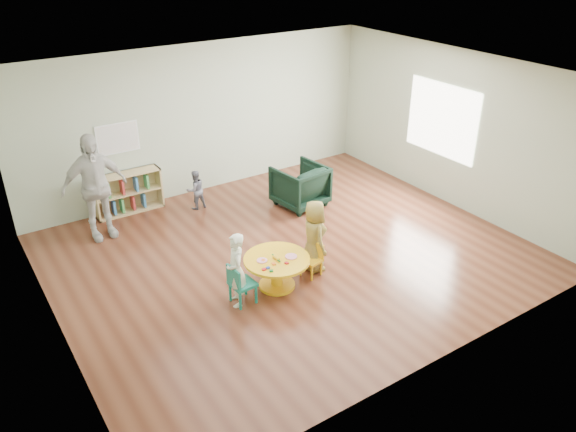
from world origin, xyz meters
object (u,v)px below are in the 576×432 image
object	(u,v)px
bookshelf	(127,193)
child_right	(314,236)
activity_table	(277,267)
armchair	(300,186)
adult_caretaker	(94,187)
kid_chair_right	(313,258)
kid_chair_left	(240,283)
child_left	(236,270)
toddler	(196,190)

from	to	relation	value
bookshelf	child_right	bearing A→B (deg)	-63.82
activity_table	armchair	xyz separation A→B (m)	(1.78, 2.00, 0.06)
adult_caretaker	kid_chair_right	bearing A→B (deg)	-53.87
armchair	kid_chair_left	bearing A→B (deg)	33.11
activity_table	kid_chair_left	bearing A→B (deg)	-174.24
activity_table	child_right	xyz separation A→B (m)	(0.72, 0.10, 0.23)
kid_chair_right	armchair	distance (m)	2.33
kid_chair_right	adult_caretaker	world-z (taller)	adult_caretaker
child_left	toddler	xyz separation A→B (m)	(0.79, 2.97, -0.16)
bookshelf	adult_caretaker	bearing A→B (deg)	-136.78
kid_chair_left	bookshelf	size ratio (longest dim) A/B	0.50
toddler	child_left	bearing A→B (deg)	72.89
child_right	kid_chair_left	bearing A→B (deg)	109.24
kid_chair_right	armchair	size ratio (longest dim) A/B	0.59
armchair	toddler	xyz separation A→B (m)	(-1.66, 0.93, -0.02)
kid_chair_left	kid_chair_right	bearing A→B (deg)	88.34
child_left	child_right	distance (m)	1.39
bookshelf	child_left	xyz separation A→B (m)	(0.29, -3.54, 0.17)
toddler	adult_caretaker	bearing A→B (deg)	0.18
kid_chair_left	armchair	xyz separation A→B (m)	(2.41, 2.06, 0.07)
bookshelf	adult_caretaker	world-z (taller)	adult_caretaker
bookshelf	child_left	size ratio (longest dim) A/B	1.12
bookshelf	activity_table	bearing A→B (deg)	-74.75
kid_chair_right	toddler	xyz separation A→B (m)	(-0.50, 2.95, 0.10)
kid_chair_right	child_right	world-z (taller)	child_right
child_left	adult_caretaker	world-z (taller)	adult_caretaker
bookshelf	adult_caretaker	xyz separation A→B (m)	(-0.69, -0.65, 0.53)
bookshelf	child_left	bearing A→B (deg)	-85.35
child_left	adult_caretaker	xyz separation A→B (m)	(-0.98, 2.89, 0.36)
adult_caretaker	child_left	bearing A→B (deg)	-73.39
activity_table	child_right	size ratio (longest dim) A/B	0.84
activity_table	armchair	size ratio (longest dim) A/B	1.10
bookshelf	child_right	xyz separation A→B (m)	(1.67, -3.40, 0.19)
kid_chair_left	bookshelf	world-z (taller)	bookshelf
child_right	kid_chair_right	bearing A→B (deg)	152.26
kid_chair_left	armchair	world-z (taller)	armchair
child_right	bookshelf	bearing A→B (deg)	38.48
child_left	bookshelf	bearing A→B (deg)	-157.00
kid_chair_right	child_left	world-z (taller)	child_left
adult_caretaker	child_right	bearing A→B (deg)	-51.44
toddler	adult_caretaker	world-z (taller)	adult_caretaker
bookshelf	toddler	world-z (taller)	bookshelf
activity_table	child_left	size ratio (longest dim) A/B	0.88
kid_chair_left	adult_caretaker	xyz separation A→B (m)	(-1.01, 2.92, 0.58)
kid_chair_left	child_right	size ratio (longest dim) A/B	0.53
bookshelf	kid_chair_left	bearing A→B (deg)	-84.84
kid_chair_right	bookshelf	bearing A→B (deg)	9.90
kid_chair_left	adult_caretaker	distance (m)	3.14
child_left	adult_caretaker	bearing A→B (deg)	-143.00
adult_caretaker	activity_table	bearing A→B (deg)	-62.12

